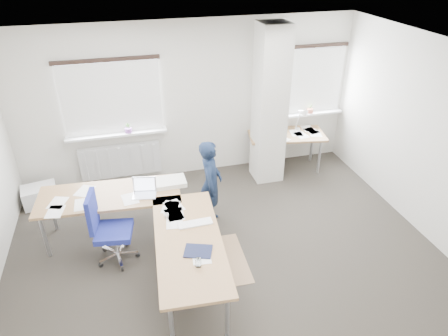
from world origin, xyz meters
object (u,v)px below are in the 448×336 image
object	(u,v)px
desk_main	(149,216)
person	(211,184)
desk_side	(286,136)
task_chair	(113,242)

from	to	relation	value
desk_main	person	size ratio (longest dim) A/B	1.98
desk_side	task_chair	world-z (taller)	desk_side
desk_main	task_chair	bearing A→B (deg)	174.96
person	desk_main	bearing A→B (deg)	137.96
desk_side	task_chair	bearing A→B (deg)	-141.62
task_chair	person	xyz separation A→B (m)	(1.50, 0.47, 0.40)
desk_side	task_chair	size ratio (longest dim) A/B	1.39
desk_main	person	xyz separation A→B (m)	(0.97, 0.56, 0.01)
desk_main	desk_side	size ratio (longest dim) A/B	1.85
desk_side	person	xyz separation A→B (m)	(-1.77, -1.29, 0.02)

